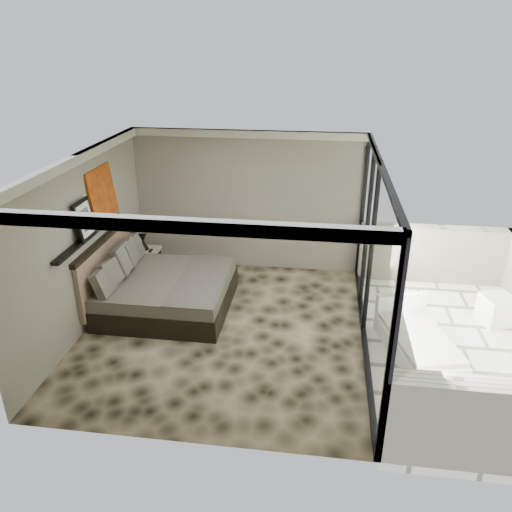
# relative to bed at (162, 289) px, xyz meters

# --- Properties ---
(floor) EXTENTS (5.00, 5.00, 0.00)m
(floor) POSITION_rel_bed_xyz_m (1.23, -0.57, -0.35)
(floor) COLOR black
(floor) RESTS_ON ground
(ceiling) EXTENTS (4.50, 5.00, 0.02)m
(ceiling) POSITION_rel_bed_xyz_m (1.23, -0.57, 2.44)
(ceiling) COLOR silver
(ceiling) RESTS_ON back_wall
(back_wall) EXTENTS (4.50, 0.02, 2.80)m
(back_wall) POSITION_rel_bed_xyz_m (1.23, 1.92, 1.05)
(back_wall) COLOR gray
(back_wall) RESTS_ON floor
(left_wall) EXTENTS (0.02, 5.00, 2.80)m
(left_wall) POSITION_rel_bed_xyz_m (-1.01, -0.57, 1.05)
(left_wall) COLOR gray
(left_wall) RESTS_ON floor
(glass_wall) EXTENTS (0.08, 5.00, 2.80)m
(glass_wall) POSITION_rel_bed_xyz_m (3.48, -0.57, 1.05)
(glass_wall) COLOR white
(glass_wall) RESTS_ON floor
(terrace_slab) EXTENTS (3.00, 5.00, 0.12)m
(terrace_slab) POSITION_rel_bed_xyz_m (4.98, -0.57, -0.41)
(terrace_slab) COLOR beige
(terrace_slab) RESTS_ON ground
(picture_ledge) EXTENTS (0.12, 2.20, 0.05)m
(picture_ledge) POSITION_rel_bed_xyz_m (-0.95, -0.47, 1.15)
(picture_ledge) COLOR black
(picture_ledge) RESTS_ON left_wall
(bed) EXTENTS (2.19, 2.12, 1.21)m
(bed) POSITION_rel_bed_xyz_m (0.00, 0.00, 0.00)
(bed) COLOR black
(bed) RESTS_ON floor
(nightstand) EXTENTS (0.61, 0.61, 0.47)m
(nightstand) POSITION_rel_bed_xyz_m (-0.71, 1.31, -0.12)
(nightstand) COLOR black
(nightstand) RESTS_ON floor
(table_lamp) EXTENTS (0.36, 0.36, 0.66)m
(table_lamp) POSITION_rel_bed_xyz_m (-0.76, 1.29, 0.59)
(table_lamp) COLOR black
(table_lamp) RESTS_ON nightstand
(abstract_canvas) EXTENTS (0.13, 0.90, 0.90)m
(abstract_canvas) POSITION_rel_bed_xyz_m (-0.97, 0.21, 1.62)
(abstract_canvas) COLOR #B0510F
(abstract_canvas) RESTS_ON picture_ledge
(framed_print) EXTENTS (0.11, 0.50, 0.60)m
(framed_print) POSITION_rel_bed_xyz_m (-0.91, -0.62, 1.47)
(framed_print) COLOR black
(framed_print) RESTS_ON picture_ledge
(ottoman) EXTENTS (0.60, 0.60, 0.48)m
(ottoman) POSITION_rel_bed_xyz_m (5.68, 0.27, -0.11)
(ottoman) COLOR silver
(ottoman) RESTS_ON terrace_slab
(lounger) EXTENTS (1.20, 1.78, 0.64)m
(lounger) POSITION_rel_bed_xyz_m (4.23, -0.82, -0.16)
(lounger) COLOR white
(lounger) RESTS_ON terrace_slab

